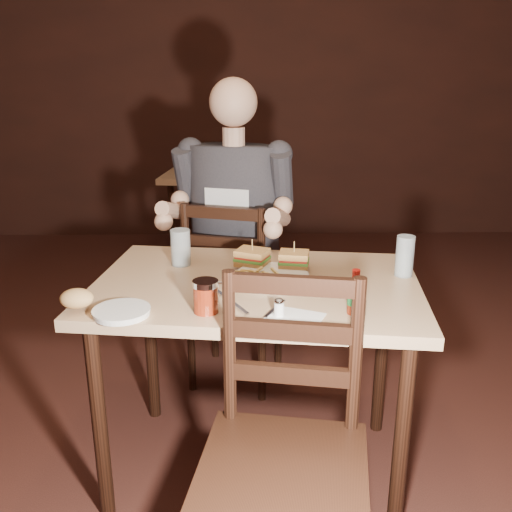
{
  "coord_description": "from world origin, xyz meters",
  "views": [
    {
      "loc": [
        -0.14,
        -1.63,
        1.48
      ],
      "look_at": [
        -0.1,
        0.27,
        0.85
      ],
      "focal_mm": 40.0,
      "sensor_mm": 36.0,
      "label": 1
    }
  ],
  "objects_px": {
    "bg_table": "(224,182)",
    "chair_near": "(283,470)",
    "glass_right": "(405,256)",
    "bg_chair_far": "(227,195)",
    "dinner_plate": "(272,278)",
    "syrup_dispenser": "(206,296)",
    "side_plate": "(122,313)",
    "hot_sauce": "(355,292)",
    "bg_chair_near": "(222,233)",
    "glass_left": "(181,247)",
    "chair_far": "(236,291)",
    "diner": "(232,191)",
    "main_table": "(256,306)"
  },
  "relations": [
    {
      "from": "chair_near",
      "to": "diner",
      "type": "xyz_separation_m",
      "value": [
        -0.15,
        1.26,
        0.48
      ]
    },
    {
      "from": "dinner_plate",
      "to": "syrup_dispenser",
      "type": "relative_size",
      "value": 2.47
    },
    {
      "from": "bg_chair_near",
      "to": "dinner_plate",
      "type": "distance_m",
      "value": 1.75
    },
    {
      "from": "main_table",
      "to": "side_plate",
      "type": "relative_size",
      "value": 7.13
    },
    {
      "from": "main_table",
      "to": "glass_left",
      "type": "distance_m",
      "value": 0.38
    },
    {
      "from": "chair_far",
      "to": "chair_near",
      "type": "height_order",
      "value": "chair_near"
    },
    {
      "from": "chair_near",
      "to": "diner",
      "type": "distance_m",
      "value": 1.36
    },
    {
      "from": "main_table",
      "to": "dinner_plate",
      "type": "height_order",
      "value": "dinner_plate"
    },
    {
      "from": "bg_table",
      "to": "diner",
      "type": "bearing_deg",
      "value": -86.86
    },
    {
      "from": "side_plate",
      "to": "hot_sauce",
      "type": "bearing_deg",
      "value": -0.42
    },
    {
      "from": "bg_table",
      "to": "chair_far",
      "type": "distance_m",
      "value": 1.61
    },
    {
      "from": "glass_left",
      "to": "bg_table",
      "type": "bearing_deg",
      "value": 87.37
    },
    {
      "from": "hot_sauce",
      "to": "chair_far",
      "type": "bearing_deg",
      "value": 111.27
    },
    {
      "from": "bg_chair_near",
      "to": "glass_right",
      "type": "bearing_deg",
      "value": -55.77
    },
    {
      "from": "diner",
      "to": "glass_left",
      "type": "bearing_deg",
      "value": -96.53
    },
    {
      "from": "glass_right",
      "to": "diner",
      "type": "bearing_deg",
      "value": 137.06
    },
    {
      "from": "diner",
      "to": "hot_sauce",
      "type": "distance_m",
      "value": 1.0
    },
    {
      "from": "chair_far",
      "to": "diner",
      "type": "bearing_deg",
      "value": 90.0
    },
    {
      "from": "chair_far",
      "to": "bg_table",
      "type": "bearing_deg",
      "value": -70.23
    },
    {
      "from": "syrup_dispenser",
      "to": "side_plate",
      "type": "height_order",
      "value": "syrup_dispenser"
    },
    {
      "from": "main_table",
      "to": "diner",
      "type": "xyz_separation_m",
      "value": [
        -0.1,
        0.64,
        0.28
      ]
    },
    {
      "from": "main_table",
      "to": "diner",
      "type": "relative_size",
      "value": 1.26
    },
    {
      "from": "bg_table",
      "to": "chair_near",
      "type": "relative_size",
      "value": 0.94
    },
    {
      "from": "bg_table",
      "to": "glass_right",
      "type": "distance_m",
      "value": 2.34
    },
    {
      "from": "bg_chair_far",
      "to": "diner",
      "type": "height_order",
      "value": "diner"
    },
    {
      "from": "bg_chair_near",
      "to": "bg_chair_far",
      "type": "bearing_deg",
      "value": 101.02
    },
    {
      "from": "dinner_plate",
      "to": "syrup_dispenser",
      "type": "distance_m",
      "value": 0.35
    },
    {
      "from": "chair_near",
      "to": "bg_chair_near",
      "type": "height_order",
      "value": "chair_near"
    },
    {
      "from": "chair_far",
      "to": "chair_near",
      "type": "bearing_deg",
      "value": 112.05
    },
    {
      "from": "diner",
      "to": "chair_far",
      "type": "bearing_deg",
      "value": 90.0
    },
    {
      "from": "syrup_dispenser",
      "to": "side_plate",
      "type": "bearing_deg",
      "value": -169.49
    },
    {
      "from": "glass_right",
      "to": "bg_chair_near",
      "type": "bearing_deg",
      "value": 113.21
    },
    {
      "from": "bg_chair_near",
      "to": "glass_left",
      "type": "relative_size",
      "value": 6.66
    },
    {
      "from": "glass_right",
      "to": "side_plate",
      "type": "height_order",
      "value": "glass_right"
    },
    {
      "from": "syrup_dispenser",
      "to": "side_plate",
      "type": "relative_size",
      "value": 0.6
    },
    {
      "from": "chair_near",
      "to": "bg_table",
      "type": "bearing_deg",
      "value": 104.61
    },
    {
      "from": "side_plate",
      "to": "bg_chair_near",
      "type": "bearing_deg",
      "value": 83.44
    },
    {
      "from": "dinner_plate",
      "to": "glass_right",
      "type": "relative_size",
      "value": 1.73
    },
    {
      "from": "glass_left",
      "to": "hot_sauce",
      "type": "relative_size",
      "value": 0.97
    },
    {
      "from": "glass_right",
      "to": "side_plate",
      "type": "xyz_separation_m",
      "value": [
        -0.94,
        -0.32,
        -0.07
      ]
    },
    {
      "from": "chair_far",
      "to": "hot_sauce",
      "type": "relative_size",
      "value": 6.54
    },
    {
      "from": "chair_far",
      "to": "glass_right",
      "type": "relative_size",
      "value": 6.29
    },
    {
      "from": "bg_chair_far",
      "to": "hot_sauce",
      "type": "height_order",
      "value": "bg_chair_far"
    },
    {
      "from": "dinner_plate",
      "to": "bg_chair_near",
      "type": "bearing_deg",
      "value": 98.05
    },
    {
      "from": "bg_chair_far",
      "to": "side_plate",
      "type": "xyz_separation_m",
      "value": [
        -0.23,
        -3.09,
        0.31
      ]
    },
    {
      "from": "bg_chair_far",
      "to": "bg_chair_near",
      "type": "xyz_separation_m",
      "value": [
        0.0,
        -1.1,
        -0.01
      ]
    },
    {
      "from": "glass_right",
      "to": "bg_chair_far",
      "type": "bearing_deg",
      "value": 104.49
    },
    {
      "from": "bg_chair_far",
      "to": "diner",
      "type": "relative_size",
      "value": 0.97
    },
    {
      "from": "bg_chair_far",
      "to": "side_plate",
      "type": "height_order",
      "value": "bg_chair_far"
    },
    {
      "from": "dinner_plate",
      "to": "glass_right",
      "type": "bearing_deg",
      "value": 3.92
    }
  ]
}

